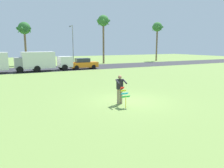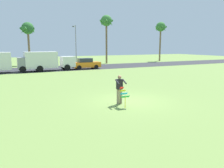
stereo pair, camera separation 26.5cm
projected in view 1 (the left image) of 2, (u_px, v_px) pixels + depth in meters
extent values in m
plane|color=olive|center=(129.00, 101.00, 13.69)|extent=(120.00, 120.00, 0.00)
cube|color=#2D2D33|center=(52.00, 69.00, 32.93)|extent=(120.00, 8.00, 0.01)
cylinder|color=gray|center=(121.00, 96.00, 13.00)|extent=(0.16, 0.16, 0.90)
cylinder|color=gray|center=(118.00, 97.00, 12.95)|extent=(0.16, 0.16, 0.90)
cube|color=black|center=(120.00, 84.00, 12.84)|extent=(0.39, 0.28, 0.60)
sphere|color=#9E7051|center=(120.00, 77.00, 12.77)|extent=(0.22, 0.22, 0.22)
cylinder|color=black|center=(125.00, 82.00, 12.65)|extent=(0.18, 0.59, 0.24)
cylinder|color=black|center=(118.00, 82.00, 12.51)|extent=(0.18, 0.59, 0.24)
cube|color=red|center=(122.00, 88.00, 12.44)|extent=(0.24, 0.16, 0.12)
cube|color=yellow|center=(123.00, 91.00, 12.31)|extent=(0.33, 0.17, 0.12)
cube|color=#1E99D8|center=(125.00, 94.00, 12.19)|extent=(0.43, 0.18, 0.12)
cube|color=green|center=(126.00, 97.00, 12.06)|extent=(0.52, 0.19, 0.12)
cylinder|color=yellow|center=(126.00, 102.00, 12.12)|extent=(0.04, 0.04, 0.65)
cube|color=gray|center=(22.00, 63.00, 28.59)|extent=(1.82, 1.92, 1.50)
cylinder|color=black|center=(19.00, 68.00, 29.38)|extent=(0.84, 0.29, 0.84)
cylinder|color=black|center=(20.00, 70.00, 27.76)|extent=(0.84, 0.29, 0.84)
cube|color=silver|center=(65.00, 62.00, 31.30)|extent=(1.85, 1.95, 1.50)
cube|color=silver|center=(38.00, 60.00, 29.48)|extent=(4.25, 2.11, 2.20)
cylinder|color=black|center=(61.00, 66.00, 32.06)|extent=(0.85, 0.30, 0.84)
cylinder|color=black|center=(65.00, 68.00, 30.47)|extent=(0.85, 0.30, 0.84)
cylinder|color=black|center=(35.00, 68.00, 30.30)|extent=(0.85, 0.30, 0.84)
cylinder|color=black|center=(37.00, 69.00, 28.71)|extent=(0.85, 0.30, 0.84)
cube|color=orange|center=(83.00, 65.00, 32.58)|extent=(4.26, 1.85, 0.76)
cube|color=#282D38|center=(82.00, 60.00, 32.40)|extent=(2.07, 1.47, 0.60)
cylinder|color=black|center=(90.00, 66.00, 33.90)|extent=(0.65, 0.24, 0.64)
cylinder|color=black|center=(94.00, 67.00, 32.46)|extent=(0.65, 0.24, 0.64)
cylinder|color=black|center=(74.00, 67.00, 32.80)|extent=(0.65, 0.24, 0.64)
cylinder|color=black|center=(77.00, 68.00, 31.36)|extent=(0.65, 0.24, 0.64)
cylinder|color=brown|center=(26.00, 47.00, 38.45)|extent=(0.36, 0.36, 6.26)
sphere|color=#2D6B2D|center=(24.00, 28.00, 37.88)|extent=(2.10, 2.10, 2.10)
cone|color=#2D6B2D|center=(30.00, 31.00, 38.38)|extent=(0.44, 1.56, 1.28)
cone|color=#2D6B2D|center=(26.00, 31.00, 38.88)|extent=(1.62, 0.90, 1.28)
cone|color=#2D6B2D|center=(19.00, 31.00, 38.09)|extent=(1.27, 1.52, 1.28)
cone|color=#2D6B2D|center=(20.00, 30.00, 37.12)|extent=(1.27, 1.52, 1.28)
cone|color=#2D6B2D|center=(27.00, 30.00, 37.30)|extent=(1.62, 0.90, 1.28)
cylinder|color=brown|center=(103.00, 43.00, 42.38)|extent=(0.36, 0.36, 7.96)
sphere|color=#387A33|center=(103.00, 21.00, 41.65)|extent=(2.10, 2.10, 2.10)
cone|color=#387A33|center=(108.00, 23.00, 42.16)|extent=(0.44, 1.56, 1.28)
cone|color=#387A33|center=(103.00, 24.00, 42.65)|extent=(1.62, 0.90, 1.28)
cone|color=#387A33|center=(99.00, 23.00, 41.87)|extent=(1.27, 1.52, 1.28)
cone|color=#387A33|center=(101.00, 23.00, 40.89)|extent=(1.27, 1.52, 1.28)
cone|color=#387A33|center=(107.00, 23.00, 41.07)|extent=(1.62, 0.90, 1.28)
cylinder|color=brown|center=(157.00, 45.00, 49.59)|extent=(0.36, 0.36, 7.41)
sphere|color=#387A33|center=(157.00, 27.00, 48.91)|extent=(2.10, 2.10, 2.10)
cone|color=#387A33|center=(161.00, 29.00, 49.42)|extent=(0.44, 1.56, 1.28)
cone|color=#387A33|center=(156.00, 29.00, 49.91)|extent=(1.62, 0.90, 1.28)
cone|color=#387A33|center=(153.00, 29.00, 49.13)|extent=(1.27, 1.52, 1.28)
cone|color=#387A33|center=(156.00, 29.00, 48.15)|extent=(1.27, 1.52, 1.28)
cone|color=#387A33|center=(161.00, 29.00, 48.33)|extent=(1.62, 0.90, 1.28)
cylinder|color=#9E9EA3|center=(73.00, 45.00, 38.68)|extent=(0.16, 0.16, 7.00)
cylinder|color=#9E9EA3|center=(71.00, 26.00, 38.70)|extent=(0.10, 1.40, 0.10)
cube|color=#4C4C51|center=(70.00, 26.00, 39.28)|extent=(0.24, 0.44, 0.16)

